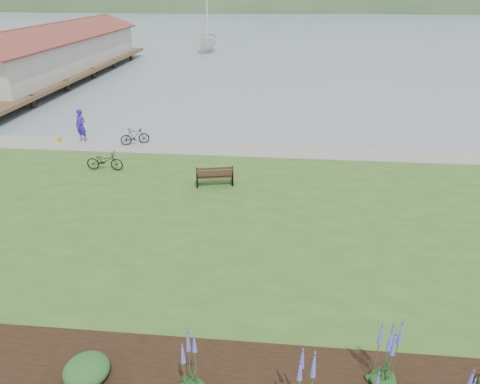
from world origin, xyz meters
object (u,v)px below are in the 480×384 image
object	(u,v)px
park_bench	(215,176)
bicycle_a	(105,161)
sailboat	(208,52)
person	(80,123)

from	to	relation	value
park_bench	bicycle_a	bearing A→B (deg)	154.91
bicycle_a	sailboat	world-z (taller)	sailboat
sailboat	park_bench	bearing A→B (deg)	-81.72
bicycle_a	person	bearing A→B (deg)	34.57
person	sailboat	bearing A→B (deg)	106.71
park_bench	person	size ratio (longest dim) A/B	0.80
bicycle_a	park_bench	bearing A→B (deg)	-104.58
person	bicycle_a	size ratio (longest dim) A/B	1.21
park_bench	sailboat	xyz separation A→B (m)	(-7.92, 46.15, -0.92)
park_bench	person	world-z (taller)	person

